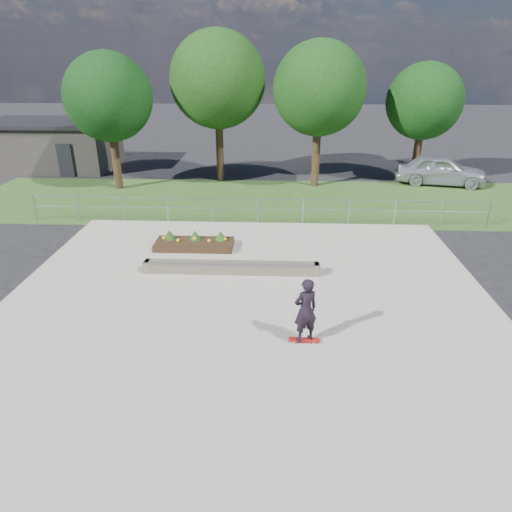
{
  "coord_description": "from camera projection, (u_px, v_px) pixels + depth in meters",
  "views": [
    {
      "loc": [
        0.78,
        -11.63,
        6.95
      ],
      "look_at": [
        0.2,
        1.5,
        1.1
      ],
      "focal_mm": 32.0,
      "sensor_mm": 36.0,
      "label": 1
    }
  ],
  "objects": [
    {
      "name": "building",
      "position": [
        51.0,
        144.0,
        29.84
      ],
      "size": [
        8.4,
        5.4,
        3.0
      ],
      "color": "#2D2A28",
      "rests_on": "ground"
    },
    {
      "name": "concrete_slab",
      "position": [
        247.0,
        310.0,
        13.46
      ],
      "size": [
        15.0,
        15.0,
        0.06
      ],
      "primitive_type": "cube",
      "color": "#A49E92",
      "rests_on": "ground"
    },
    {
      "name": "parked_car",
      "position": [
        441.0,
        170.0,
        26.11
      ],
      "size": [
        5.25,
        2.96,
        1.68
      ],
      "primitive_type": "imported",
      "rotation": [
        0.0,
        0.0,
        1.36
      ],
      "color": "#B4BABF",
      "rests_on": "ground"
    },
    {
      "name": "fence",
      "position": [
        257.0,
        207.0,
        20.01
      ],
      "size": [
        20.06,
        0.06,
        1.2
      ],
      "color": "#96989E",
      "rests_on": "ground"
    },
    {
      "name": "ground",
      "position": [
        247.0,
        310.0,
        13.48
      ],
      "size": [
        120.0,
        120.0,
        0.0
      ],
      "primitive_type": "plane",
      "color": "black",
      "rests_on": "ground"
    },
    {
      "name": "tree_mid_left",
      "position": [
        218.0,
        80.0,
        24.98
      ],
      "size": [
        5.25,
        5.25,
        8.25
      ],
      "color": "#2F1E13",
      "rests_on": "ground"
    },
    {
      "name": "grass_verge",
      "position": [
        260.0,
        200.0,
        23.51
      ],
      "size": [
        30.0,
        8.0,
        0.02
      ],
      "primitive_type": "cube",
      "color": "#2D4C1E",
      "rests_on": "ground"
    },
    {
      "name": "tree_mid_right",
      "position": [
        319.0,
        89.0,
        24.0
      ],
      "size": [
        4.9,
        4.9,
        7.7
      ],
      "color": "black",
      "rests_on": "ground"
    },
    {
      "name": "skateboarder",
      "position": [
        305.0,
        310.0,
        11.51
      ],
      "size": [
        0.8,
        0.65,
        1.84
      ],
      "color": "silver",
      "rests_on": "concrete_slab"
    },
    {
      "name": "planter_bed",
      "position": [
        194.0,
        243.0,
        17.66
      ],
      "size": [
        3.0,
        1.2,
        0.61
      ],
      "color": "black",
      "rests_on": "concrete_slab"
    },
    {
      "name": "tree_far_right",
      "position": [
        424.0,
        102.0,
        25.44
      ],
      "size": [
        4.2,
        4.2,
        6.6
      ],
      "color": "black",
      "rests_on": "ground"
    },
    {
      "name": "tree_far_left",
      "position": [
        108.0,
        97.0,
        23.68
      ],
      "size": [
        4.55,
        4.55,
        7.15
      ],
      "color": "black",
      "rests_on": "ground"
    },
    {
      "name": "grind_ledge",
      "position": [
        231.0,
        268.0,
        15.55
      ],
      "size": [
        6.0,
        0.44,
        0.43
      ],
      "color": "brown",
      "rests_on": "concrete_slab"
    }
  ]
}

